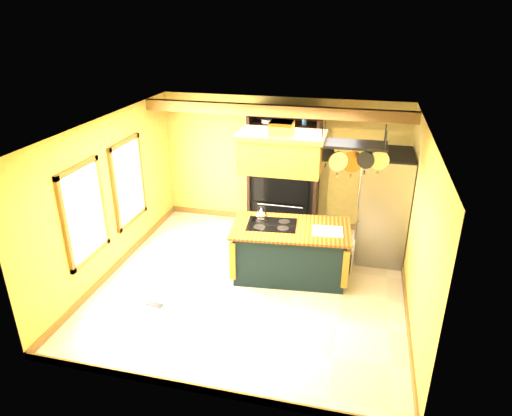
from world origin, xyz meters
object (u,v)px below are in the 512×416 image
at_px(refrigerator, 383,208).
at_px(kitchen_island, 290,251).
at_px(range_hood, 281,151).
at_px(pot_rack, 353,151).
at_px(hutch, 284,186).

bearing_deg(refrigerator, kitchen_island, -144.32).
height_order(range_hood, pot_rack, same).
bearing_deg(hutch, kitchen_island, -75.93).
height_order(range_hood, hutch, range_hood).
xyz_separation_m(kitchen_island, range_hood, (-0.20, -0.00, 1.77)).
xyz_separation_m(range_hood, refrigerator, (1.70, 1.08, -1.28)).
distance_m(refrigerator, hutch, 2.09).
bearing_deg(kitchen_island, refrigerator, 29.95).
height_order(pot_rack, refrigerator, pot_rack).
bearing_deg(kitchen_island, pot_rack, -5.02).
distance_m(kitchen_island, hutch, 1.92).
xyz_separation_m(pot_rack, hutch, (-1.36, 1.79, -1.36)).
relative_size(kitchen_island, refrigerator, 1.06).
bearing_deg(pot_rack, range_hood, -179.40).
bearing_deg(range_hood, pot_rack, 0.60).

